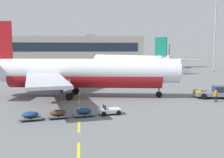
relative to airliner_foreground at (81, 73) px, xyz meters
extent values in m
plane|color=slate|center=(21.61, 15.60, -3.95)|extent=(400.00, 400.00, 0.00)
cube|color=yellow|center=(-0.39, -23.77, -3.95)|extent=(0.24, 4.00, 0.01)
cube|color=yellow|center=(-0.39, -16.99, -3.95)|extent=(0.24, 4.00, 0.01)
cube|color=yellow|center=(-0.39, -10.23, -3.95)|extent=(0.24, 4.00, 0.01)
cube|color=yellow|center=(-0.39, -3.12, -3.95)|extent=(0.24, 4.00, 0.01)
cube|color=yellow|center=(-0.39, 2.91, -3.95)|extent=(0.24, 4.00, 0.01)
cube|color=yellow|center=(-0.39, 9.59, -3.95)|extent=(0.24, 4.00, 0.01)
cube|color=yellow|center=(-0.39, 16.10, -3.95)|extent=(0.24, 4.00, 0.01)
cube|color=yellow|center=(-0.39, 21.84, -3.95)|extent=(0.24, 4.00, 0.01)
cube|color=yellow|center=(-0.39, 27.60, -3.95)|extent=(0.24, 4.00, 0.01)
cube|color=yellow|center=(-0.39, 34.85, -3.95)|extent=(0.24, 4.00, 0.01)
cube|color=yellow|center=(-0.39, 41.16, -3.95)|extent=(0.24, 4.00, 0.01)
cube|color=yellow|center=(-0.39, 47.28, -3.95)|extent=(0.24, 4.00, 0.01)
cube|color=yellow|center=(-0.39, 54.46, -3.95)|extent=(0.24, 4.00, 0.01)
cube|color=yellow|center=(-0.39, 61.11, -3.95)|extent=(0.24, 4.00, 0.01)
cube|color=#B21414|center=(-0.39, -2.40, -3.95)|extent=(8.00, 0.40, 0.01)
cylinder|color=silver|center=(0.58, -0.10, 0.35)|extent=(30.32, 8.66, 3.80)
cylinder|color=maroon|center=(0.58, -0.10, -0.69)|extent=(24.74, 7.44, 3.50)
cone|color=silver|center=(15.43, -2.55, 0.35)|extent=(4.06, 4.24, 3.72)
cube|color=#192333|center=(14.39, -2.38, 1.02)|extent=(2.04, 3.07, 0.60)
cube|color=silver|center=(-13.40, 5.46, 1.11)|extent=(4.20, 6.84, 0.24)
cube|color=#B7BCC6|center=(-1.96, 8.94, -0.12)|extent=(12.37, 17.22, 0.36)
cube|color=#B7BCC6|center=(-4.73, -7.83, -0.12)|extent=(7.65, 17.57, 0.36)
cylinder|color=#4C4F54|center=(-2.60, 6.00, -1.57)|extent=(3.50, 2.59, 2.10)
cylinder|color=black|center=(-1.02, 5.74, -1.57)|extent=(0.41, 1.78, 1.79)
cylinder|color=#4C4F54|center=(-4.39, -4.85, -1.57)|extent=(3.50, 2.59, 2.10)
cylinder|color=black|center=(-2.81, -5.11, -1.57)|extent=(0.41, 1.78, 1.79)
cylinder|color=gray|center=(12.32, -2.04, -2.12)|extent=(0.28, 0.28, 2.67)
cylinder|color=black|center=(12.32, -2.04, -3.45)|extent=(1.02, 0.44, 0.99)
cylinder|color=gray|center=(-0.97, 2.80, -2.09)|extent=(0.28, 0.28, 2.61)
cylinder|color=black|center=(-0.92, 3.14, -3.40)|extent=(1.14, 0.52, 1.10)
cylinder|color=black|center=(-1.03, 2.45, -3.40)|extent=(1.14, 0.52, 1.10)
cylinder|color=gray|center=(-1.82, -2.33, -2.09)|extent=(0.28, 0.28, 2.61)
cylinder|color=black|center=(-1.76, -1.99, -3.40)|extent=(1.14, 0.52, 1.10)
cylinder|color=black|center=(-1.88, -2.68, -3.40)|extent=(1.14, 0.52, 1.10)
cube|color=slate|center=(20.90, -3.45, -3.25)|extent=(6.43, 3.91, 0.60)
cube|color=#192333|center=(21.96, -3.66, -2.50)|extent=(2.77, 2.55, 0.90)
cube|color=yellow|center=(18.31, -2.94, -2.83)|extent=(1.18, 2.61, 0.24)
sphere|color=orange|center=(21.96, -3.66, -1.95)|extent=(0.16, 0.16, 0.16)
cylinder|color=black|center=(18.75, -4.45, -3.50)|extent=(0.96, 0.57, 0.90)
cylinder|color=black|center=(19.29, -1.71, -3.50)|extent=(0.96, 0.57, 0.90)
cylinder|color=black|center=(23.06, -2.45, -3.50)|extent=(0.96, 0.57, 0.90)
cylinder|color=silver|center=(38.62, 71.46, -0.60)|extent=(10.50, 23.13, 2.96)
cylinder|color=maroon|center=(38.62, 71.46, -1.41)|extent=(8.84, 18.93, 2.72)
cone|color=silver|center=(42.47, 82.54, -0.60)|extent=(3.64, 3.53, 2.90)
cone|color=silver|center=(34.59, 59.87, -0.23)|extent=(3.45, 3.92, 2.52)
cube|color=#192333|center=(42.20, 81.77, -0.08)|extent=(2.51, 1.91, 0.47)
cube|color=maroon|center=(35.04, 61.16, 3.22)|extent=(1.39, 3.33, 4.68)
cube|color=silver|center=(32.50, 61.46, -0.01)|extent=(5.53, 3.99, 0.19)
cube|color=silver|center=(37.21, 59.82, -0.01)|extent=(5.53, 3.99, 0.19)
cube|color=#B7BCC6|center=(31.34, 70.71, -0.97)|extent=(12.70, 11.17, 0.28)
cube|color=#B7BCC6|center=(43.86, 66.36, -0.97)|extent=(13.26, 3.77, 0.28)
cylinder|color=#4C4F54|center=(33.51, 69.83, -2.10)|extent=(2.36, 2.89, 1.64)
cylinder|color=black|center=(33.92, 71.01, -2.10)|extent=(1.34, 0.55, 1.39)
cylinder|color=#4C4F54|center=(41.61, 67.02, -2.10)|extent=(2.36, 2.89, 1.64)
cylinder|color=black|center=(42.02, 68.20, -2.10)|extent=(1.34, 0.55, 1.39)
cylinder|color=gray|center=(41.66, 80.22, -2.53)|extent=(0.22, 0.22, 2.08)
cylinder|color=black|center=(41.66, 80.22, -3.56)|extent=(0.46, 0.80, 0.77)
cylinder|color=gray|center=(36.19, 70.66, -2.50)|extent=(0.22, 0.22, 2.03)
cylinder|color=black|center=(35.94, 70.75, -3.52)|extent=(0.54, 0.90, 0.86)
cylinder|color=black|center=(36.45, 70.57, -3.52)|extent=(0.54, 0.90, 0.86)
cylinder|color=gray|center=(40.02, 69.32, -2.50)|extent=(0.22, 0.22, 2.03)
cylinder|color=black|center=(39.76, 69.41, -3.52)|extent=(0.54, 0.90, 0.86)
cylinder|color=black|center=(40.28, 69.24, -3.52)|extent=(0.54, 0.90, 0.86)
cylinder|color=silver|center=(15.14, 44.22, -0.03)|extent=(20.70, 22.92, 3.47)
cylinder|color=#0F604C|center=(15.14, 44.22, -0.98)|extent=(17.13, 18.90, 3.19)
cone|color=silver|center=(6.09, 54.54, -0.03)|extent=(4.66, 4.64, 3.40)
cone|color=silver|center=(24.61, 33.42, 0.40)|extent=(4.74, 4.82, 2.95)
cube|color=#192333|center=(6.72, 53.82, 0.58)|extent=(2.92, 2.81, 0.55)
cube|color=#0F604C|center=(23.55, 34.62, 4.44)|extent=(2.89, 3.23, 5.47)
cube|color=silver|center=(21.78, 32.22, 0.66)|extent=(6.31, 6.04, 0.22)
cube|color=silver|center=(26.17, 36.06, 0.66)|extent=(6.31, 6.04, 0.22)
cube|color=#B7BCC6|center=(11.70, 36.38, -0.46)|extent=(16.02, 9.86, 0.33)
cube|color=#B7BCC6|center=(23.36, 46.60, -0.46)|extent=(11.44, 15.65, 0.33)
cylinder|color=#4C4F54|center=(13.85, 38.08, -1.78)|extent=(3.36, 3.46, 1.92)
cylinder|color=black|center=(12.88, 39.18, -1.78)|extent=(1.30, 1.16, 1.63)
cylinder|color=#4C4F54|center=(21.39, 44.70, -1.78)|extent=(3.36, 3.46, 1.92)
cylinder|color=black|center=(20.43, 45.79, -1.78)|extent=(1.30, 1.16, 1.63)
cylinder|color=gray|center=(7.98, 52.38, -2.28)|extent=(0.26, 0.26, 2.43)
cylinder|color=black|center=(7.98, 52.38, -3.50)|extent=(0.79, 0.85, 0.90)
cylinder|color=gray|center=(14.56, 41.29, -2.26)|extent=(0.26, 0.26, 2.38)
cylinder|color=black|center=(14.32, 41.07, -3.45)|extent=(0.90, 0.96, 1.00)
cylinder|color=black|center=(14.80, 41.50, -3.45)|extent=(0.90, 0.96, 1.00)
cylinder|color=gray|center=(18.12, 44.41, -2.26)|extent=(0.26, 0.26, 2.38)
cylinder|color=black|center=(17.88, 44.20, -3.45)|extent=(0.90, 0.96, 1.00)
cylinder|color=black|center=(18.36, 44.62, -3.45)|extent=(0.90, 0.96, 1.00)
cube|color=silver|center=(3.24, -12.32, -3.49)|extent=(2.82, 1.86, 0.44)
cube|color=black|center=(2.60, -12.44, -3.09)|extent=(0.33, 1.12, 0.56)
cylinder|color=black|center=(4.00, -11.46, -3.67)|extent=(0.58, 0.28, 0.56)
cylinder|color=black|center=(4.26, -12.83, -3.67)|extent=(0.58, 0.28, 0.56)
cylinder|color=black|center=(2.22, -11.80, -3.67)|extent=(0.58, 0.28, 0.56)
cylinder|color=black|center=(2.48, -13.17, -3.67)|extent=(0.58, 0.28, 0.56)
cube|color=slate|center=(0.19, -12.89, -3.67)|extent=(2.64, 1.92, 0.12)
ellipsoid|color=navy|center=(0.19, -12.89, -3.29)|extent=(2.02, 1.52, 0.64)
cylinder|color=black|center=(0.07, -12.23, -3.73)|extent=(0.46, 0.22, 0.44)
cylinder|color=black|center=(0.32, -13.56, -3.73)|extent=(0.46, 0.22, 0.44)
cube|color=slate|center=(-2.75, -13.45, -3.67)|extent=(2.64, 1.92, 0.12)
ellipsoid|color=#4C2D19|center=(-2.75, -13.45, -3.29)|extent=(2.02, 1.52, 0.64)
cylinder|color=black|center=(-2.88, -12.79, -3.73)|extent=(0.46, 0.22, 0.44)
cylinder|color=black|center=(-2.63, -14.12, -3.73)|extent=(0.46, 0.22, 0.44)
cube|color=slate|center=(-5.70, -14.01, -3.67)|extent=(2.64, 1.92, 0.12)
ellipsoid|color=navy|center=(-5.70, -14.01, -3.29)|extent=(2.02, 1.52, 0.64)
cylinder|color=black|center=(-5.83, -13.35, -3.73)|extent=(0.46, 0.22, 0.44)
cylinder|color=black|center=(-5.57, -14.68, -3.73)|extent=(0.46, 0.22, 0.44)
cylinder|color=#232328|center=(19.67, -6.64, -3.51)|extent=(0.16, 0.16, 0.88)
cylinder|color=#232328|center=(19.44, -6.58, -3.51)|extent=(0.16, 0.16, 0.88)
cube|color=orange|center=(19.56, -6.61, -2.74)|extent=(0.56, 0.42, 0.66)
cube|color=silver|center=(19.56, -6.61, -2.70)|extent=(0.57, 0.43, 0.06)
sphere|color=tan|center=(19.56, -6.61, -2.29)|extent=(0.24, 0.24, 0.24)
cylinder|color=orange|center=(19.85, -6.51, -2.70)|extent=(0.09, 0.09, 0.60)
cylinder|color=orange|center=(19.26, -6.70, -2.70)|extent=(0.09, 0.09, 0.60)
cylinder|color=slate|center=(44.27, 42.56, -3.65)|extent=(0.70, 0.70, 0.60)
cylinder|color=#9EA0A5|center=(44.27, 42.56, 10.83)|extent=(0.36, 0.36, 29.55)
cube|color=#9E998E|center=(-7.90, 144.39, 3.94)|extent=(99.65, 19.50, 15.77)
cube|color=#192333|center=(-7.90, 134.58, 4.73)|extent=(91.67, 0.12, 5.68)
cube|color=gray|center=(7.05, 144.39, 12.63)|extent=(6.00, 5.00, 1.60)
camera|label=1|loc=(-0.18, -44.05, 3.91)|focal=43.77mm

